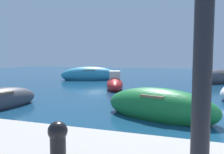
{
  "coord_description": "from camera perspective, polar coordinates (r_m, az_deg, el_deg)",
  "views": [
    {
      "loc": [
        -3.52,
        -6.64,
        2.1
      ],
      "look_at": [
        -8.68,
        8.5,
        0.75
      ],
      "focal_mm": 36.7,
      "sensor_mm": 36.0,
      "label": 1
    }
  ],
  "objects": [
    {
      "name": "mooring_bollard",
      "position": [
        3.68,
        -13.34,
        -14.95
      ],
      "size": [
        0.3,
        0.3,
        0.65
      ],
      "color": "black",
      "rests_on": "quay_promenade"
    },
    {
      "name": "moored_boat_0",
      "position": [
        8.28,
        11.58,
        -7.31
      ],
      "size": [
        4.37,
        2.68,
        1.35
      ],
      "rotation": [
        0.0,
        0.0,
        2.83
      ],
      "color": "#197233",
      "rests_on": "ground"
    },
    {
      "name": "moored_boat_2",
      "position": [
        21.07,
        25.15,
        -0.23
      ],
      "size": [
        4.78,
        4.51,
        1.47
      ],
      "rotation": [
        0.0,
        0.0,
        3.87
      ],
      "color": "#3F3F47",
      "rests_on": "ground"
    },
    {
      "name": "moored_boat_3",
      "position": [
        21.78,
        -5.66,
        0.47
      ],
      "size": [
        5.61,
        3.66,
        1.62
      ],
      "rotation": [
        0.0,
        0.0,
        0.38
      ],
      "color": "teal",
      "rests_on": "ground"
    },
    {
      "name": "moored_boat_4",
      "position": [
        15.51,
        0.68,
        -1.68
      ],
      "size": [
        2.18,
        3.75,
        1.42
      ],
      "rotation": [
        0.0,
        0.0,
        5.04
      ],
      "color": "#B21E1E",
      "rests_on": "ground"
    }
  ]
}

